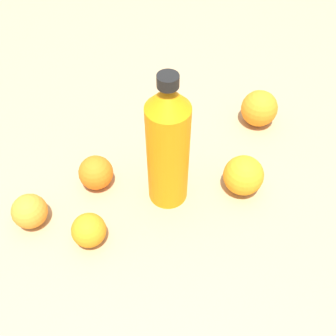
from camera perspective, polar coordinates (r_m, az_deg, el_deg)
name	(u,v)px	position (r m, az deg, el deg)	size (l,w,h in m)	color
ground_plane	(189,192)	(0.77, 3.09, -3.54)	(2.40, 2.40, 0.00)	tan
water_bottle	(168,148)	(0.67, 0.00, 3.06)	(0.08, 0.08, 0.29)	orange
orange_0	(243,175)	(0.76, 11.14, -1.07)	(0.08, 0.08, 0.08)	orange
orange_1	(96,173)	(0.77, -10.67, -0.68)	(0.07, 0.07, 0.07)	orange
orange_2	(30,211)	(0.75, -19.88, -6.05)	(0.07, 0.07, 0.07)	orange
orange_3	(89,230)	(0.70, -11.68, -9.03)	(0.06, 0.06, 0.06)	orange
orange_4	(259,108)	(0.91, 13.40, 8.62)	(0.08, 0.08, 0.08)	orange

